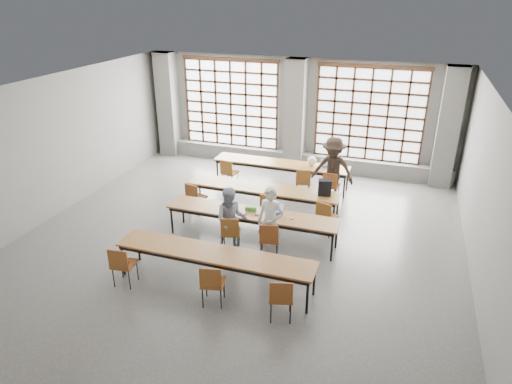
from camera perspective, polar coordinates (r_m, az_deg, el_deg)
floor at (r=10.62m, az=-2.42°, el=-6.51°), size 11.00×11.00×0.00m
ceiling at (r=9.34m, az=-2.80°, el=12.32°), size 11.00×11.00×0.00m
wall_back at (r=14.85m, az=5.19°, el=9.76°), size 10.00×0.00×10.00m
wall_front at (r=5.80m, az=-23.61°, el=-17.36°), size 10.00×0.00×10.00m
wall_left at (r=12.47m, az=-24.64°, el=4.83°), size 0.00×11.00×11.00m
wall_right at (r=9.39m, az=27.17°, el=-1.60°), size 0.00×11.00×11.00m
column_left at (r=16.23m, az=-10.94°, el=10.66°), size 0.60×0.55×3.50m
column_mid at (r=14.59m, az=4.92°, el=9.51°), size 0.60×0.55×3.50m
column_right at (r=14.24m, az=22.89°, el=7.34°), size 0.60×0.55×3.50m
window_left at (r=15.41m, az=-3.15°, el=10.92°), size 3.32×0.12×3.00m
window_right at (r=14.40m, az=13.97°, el=9.31°), size 3.32×0.12×3.00m
sill_ledge at (r=15.11m, az=4.79°, el=4.07°), size 9.80×0.35×0.50m
desk_row_a at (r=13.43m, az=3.14°, el=3.41°), size 4.00×0.70×0.73m
desk_row_b at (r=11.73m, az=0.77°, el=0.28°), size 4.00×0.70×0.73m
desk_row_c at (r=10.44m, az=-0.55°, el=-2.88°), size 4.00×0.70×0.73m
desk_row_d at (r=8.96m, az=-5.20°, el=-7.92°), size 4.00×0.70×0.73m
chair_back_left at (r=13.35m, az=-3.46°, el=2.68°), size 0.48×0.48×0.88m
chair_back_mid at (r=12.73m, az=5.91°, el=1.49°), size 0.51×0.51×0.88m
chair_back_right at (r=12.60m, az=9.32°, el=1.04°), size 0.46×0.46×0.88m
chair_mid_left at (r=11.82m, az=-7.66°, el=-0.43°), size 0.51×0.51×0.88m
chair_mid_centre at (r=11.13m, az=1.69°, el=-1.82°), size 0.45×0.46×0.88m
chair_mid_right at (r=10.86m, az=8.69°, el=-2.82°), size 0.53×0.53×0.88m
chair_front_left at (r=10.07m, az=-3.22°, el=-4.82°), size 0.52×0.52×0.88m
chair_front_right at (r=9.81m, az=1.66°, el=-5.65°), size 0.50×0.51×0.88m
chair_near_left at (r=9.32m, az=-16.44°, el=-8.46°), size 0.46×0.46×0.88m
chair_near_mid at (r=8.48m, az=-5.52°, el=-11.03°), size 0.50×0.51×0.88m
chair_near_right at (r=8.12m, az=3.14°, el=-12.76°), size 0.52×0.52×0.88m
student_male at (r=9.78m, az=1.80°, el=-3.84°), size 0.64×0.46×1.64m
student_female at (r=10.09m, az=-3.11°, el=-3.45°), size 0.87×0.77×1.49m
student_back at (r=12.58m, az=9.57°, el=2.80°), size 1.23×0.80×1.81m
laptop_front at (r=10.33m, az=2.47°, el=-2.43°), size 0.41×0.37×0.26m
laptop_back at (r=13.22m, az=8.85°, el=3.39°), size 0.44×0.40×0.26m
mouse at (r=10.15m, az=4.49°, el=-3.28°), size 0.11×0.09×0.04m
green_box at (r=10.48m, az=-0.67°, el=-2.11°), size 0.26×0.12×0.09m
phone at (r=10.27m, az=0.21°, el=-2.90°), size 0.14×0.11×0.01m
paper_sheet_a at (r=11.93m, az=-1.89°, el=1.04°), size 0.34×0.29×0.00m
paper_sheet_b at (r=11.75m, az=-0.69°, el=0.67°), size 0.30×0.21×0.00m
backpack at (r=11.32m, az=8.58°, el=0.55°), size 0.35×0.26×0.40m
plastic_bag at (r=13.21m, az=6.99°, el=3.86°), size 0.31×0.27×0.29m
red_pouch at (r=9.40m, az=-16.18°, el=-8.40°), size 0.21×0.10×0.06m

